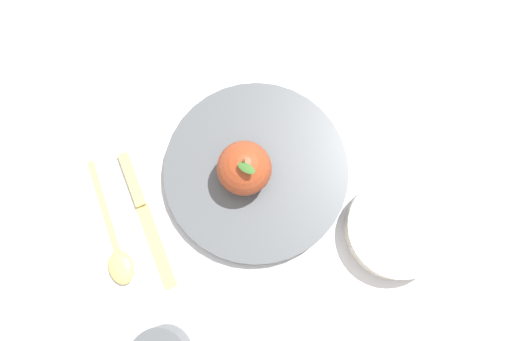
{
  "coord_description": "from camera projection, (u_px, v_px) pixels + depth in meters",
  "views": [
    {
      "loc": [
        0.16,
        -0.04,
        0.78
      ],
      "look_at": [
        0.01,
        0.02,
        0.02
      ],
      "focal_mm": 39.62,
      "sensor_mm": 36.0,
      "label": 1
    }
  ],
  "objects": [
    {
      "name": "ground_plane",
      "position": [
        239.0,
        173.0,
        0.8
      ],
      "size": [
        2.4,
        2.4,
        0.0
      ],
      "primitive_type": "plane",
      "color": "silver"
    },
    {
      "name": "dinner_plate",
      "position": [
        256.0,
        172.0,
        0.79
      ],
      "size": [
        0.26,
        0.26,
        0.02
      ],
      "color": "#4C5156",
      "rests_on": "ground_plane"
    },
    {
      "name": "apple",
      "position": [
        244.0,
        168.0,
        0.74
      ],
      "size": [
        0.07,
        0.07,
        0.08
      ],
      "color": "#9E3D1E",
      "rests_on": "dinner_plate"
    },
    {
      "name": "side_bowl",
      "position": [
        397.0,
        228.0,
        0.76
      ],
      "size": [
        0.14,
        0.14,
        0.04
      ],
      "color": "silver",
      "rests_on": "ground_plane"
    },
    {
      "name": "knife",
      "position": [
        142.0,
        207.0,
        0.78
      ],
      "size": [
        0.2,
        0.02,
        0.01
      ],
      "color": "#D8B766",
      "rests_on": "ground_plane"
    },
    {
      "name": "spoon",
      "position": [
        117.0,
        252.0,
        0.77
      ],
      "size": [
        0.18,
        0.04,
        0.01
      ],
      "color": "#D8B766",
      "rests_on": "ground_plane"
    }
  ]
}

